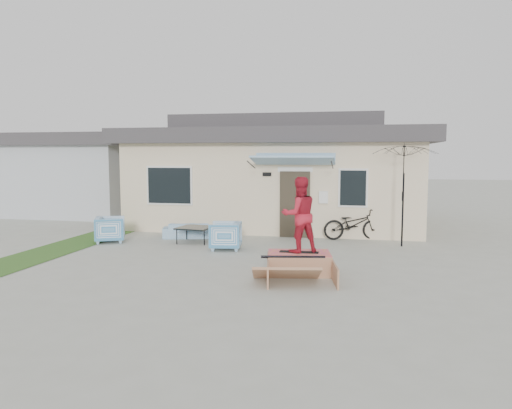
% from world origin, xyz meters
% --- Properties ---
extents(ground, '(90.00, 90.00, 0.00)m').
position_xyz_m(ground, '(0.00, 0.00, 0.00)').
color(ground, '#A4A599').
rests_on(ground, ground).
extents(grass_strip, '(1.40, 8.00, 0.01)m').
position_xyz_m(grass_strip, '(-5.20, 2.00, 0.00)').
color(grass_strip, '#315C22').
rests_on(grass_strip, ground).
extents(house, '(10.80, 8.49, 4.10)m').
position_xyz_m(house, '(0.00, 7.99, 1.94)').
color(house, beige).
rests_on(house, ground).
extents(neighbor_house, '(8.60, 7.60, 3.50)m').
position_xyz_m(neighbor_house, '(-10.50, 10.00, 1.78)').
color(neighbor_house, '#AEB4BC').
rests_on(neighbor_house, ground).
extents(loveseat, '(1.70, 0.90, 0.64)m').
position_xyz_m(loveseat, '(-2.27, 3.73, 0.32)').
color(loveseat, teal).
rests_on(loveseat, ground).
extents(armchair_left, '(1.05, 1.07, 0.85)m').
position_xyz_m(armchair_left, '(-4.32, 2.48, 0.42)').
color(armchair_left, teal).
rests_on(armchair_left, ground).
extents(armchair_right, '(0.88, 0.93, 0.85)m').
position_xyz_m(armchair_right, '(-0.63, 2.08, 0.43)').
color(armchair_right, teal).
rests_on(armchair_right, ground).
extents(coffee_table, '(1.07, 1.07, 0.47)m').
position_xyz_m(coffee_table, '(-1.81, 2.96, 0.23)').
color(coffee_table, black).
rests_on(coffee_table, ground).
extents(bicycle, '(1.95, 1.14, 1.18)m').
position_xyz_m(bicycle, '(2.83, 4.40, 0.59)').
color(bicycle, black).
rests_on(bicycle, ground).
extents(patio_umbrella, '(1.95, 1.82, 2.20)m').
position_xyz_m(patio_umbrella, '(4.21, 3.55, 1.75)').
color(patio_umbrella, black).
rests_on(patio_umbrella, ground).
extents(skate_ramp, '(1.65, 2.02, 0.45)m').
position_xyz_m(skate_ramp, '(1.70, -0.24, 0.23)').
color(skate_ramp, '#A57252').
rests_on(skate_ramp, ground).
extents(skateboard, '(0.87, 0.22, 0.05)m').
position_xyz_m(skateboard, '(1.69, -0.19, 0.48)').
color(skateboard, black).
rests_on(skateboard, skate_ramp).
extents(skater, '(1.01, 0.93, 1.66)m').
position_xyz_m(skater, '(1.69, -0.19, 1.34)').
color(skater, red).
rests_on(skater, skateboard).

